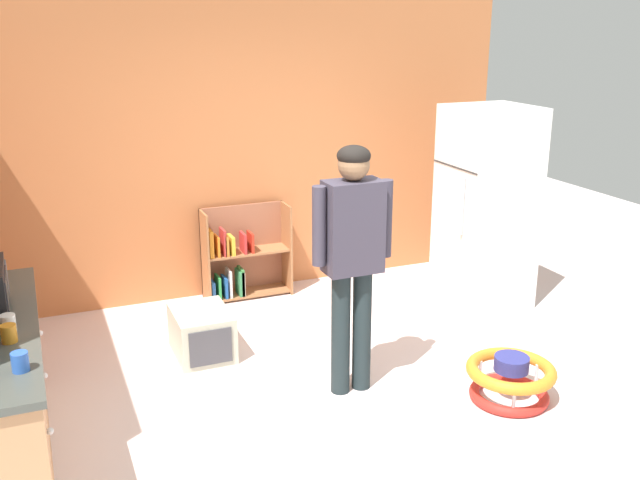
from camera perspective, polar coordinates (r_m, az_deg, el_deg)
The scene contains 10 objects.
ground_plane at distance 5.03m, azimuth 2.19°, elevation -12.59°, with size 12.00×12.00×0.00m, color silver.
back_wall at distance 6.65m, azimuth -6.14°, elevation 7.20°, with size 5.20×0.06×2.70m, color #C37040.
refrigerator at distance 6.53m, azimuth 13.05°, elevation 2.53°, with size 0.73×0.68×1.78m.
bookshelf at distance 6.68m, azimuth -6.35°, elevation -1.45°, with size 0.80×0.28×0.85m.
standing_person at distance 4.75m, azimuth 2.59°, elevation -0.60°, with size 0.57×0.22×1.73m.
baby_walker at distance 5.13m, azimuth 14.85°, elevation -10.57°, with size 0.60×0.60×0.32m.
pet_carrier at distance 5.64m, azimuth -9.34°, elevation -7.29°, with size 0.42×0.55×0.36m.
blue_cup at distance 3.71m, azimuth -22.70°, elevation -8.90°, with size 0.08×0.08×0.10m, color blue.
white_cup at distance 4.18m, azimuth -23.51°, elevation -6.07°, with size 0.08×0.08×0.10m, color white.
orange_cup at distance 4.05m, azimuth -23.46°, elevation -6.83°, with size 0.08×0.08×0.10m, color orange.
Camera 1 is at (-1.84, -3.95, 2.50)m, focal length 40.35 mm.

